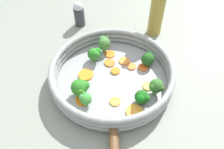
# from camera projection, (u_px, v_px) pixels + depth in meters

# --- Properties ---
(ground_plane) EXTENTS (4.00, 4.00, 0.00)m
(ground_plane) POSITION_uv_depth(u_px,v_px,m) (112.00, 80.00, 0.68)
(ground_plane) COLOR gray
(skillet) EXTENTS (0.35, 0.35, 0.01)m
(skillet) POSITION_uv_depth(u_px,v_px,m) (112.00, 79.00, 0.67)
(skillet) COLOR #939699
(skillet) RESTS_ON ground_plane
(skillet_rim_wall) EXTENTS (0.37, 0.37, 0.05)m
(skillet_rim_wall) POSITION_uv_depth(u_px,v_px,m) (112.00, 72.00, 0.65)
(skillet_rim_wall) COLOR gray
(skillet_rim_wall) RESTS_ON skillet
(skillet_rivet_left) EXTENTS (0.01, 0.01, 0.01)m
(skillet_rivet_left) POSITION_uv_depth(u_px,v_px,m) (94.00, 125.00, 0.56)
(skillet_rivet_left) COLOR #97929C
(skillet_rivet_left) RESTS_ON skillet
(skillet_rivet_right) EXTENTS (0.01, 0.01, 0.01)m
(skillet_rivet_right) POSITION_uv_depth(u_px,v_px,m) (133.00, 124.00, 0.56)
(skillet_rivet_right) COLOR #979899
(skillet_rivet_right) RESTS_ON skillet
(carrot_slice_0) EXTENTS (0.05, 0.05, 0.00)m
(carrot_slice_0) POSITION_uv_depth(u_px,v_px,m) (110.00, 54.00, 0.74)
(carrot_slice_0) COLOR orange
(carrot_slice_0) RESTS_ON skillet
(carrot_slice_1) EXTENTS (0.06, 0.06, 0.01)m
(carrot_slice_1) POSITION_uv_depth(u_px,v_px,m) (86.00, 75.00, 0.67)
(carrot_slice_1) COLOR orange
(carrot_slice_1) RESTS_ON skillet
(carrot_slice_2) EXTENTS (0.05, 0.05, 0.00)m
(carrot_slice_2) POSITION_uv_depth(u_px,v_px,m) (148.00, 86.00, 0.64)
(carrot_slice_2) COLOR #F8993E
(carrot_slice_2) RESTS_ON skillet
(carrot_slice_3) EXTENTS (0.03, 0.03, 0.00)m
(carrot_slice_3) POSITION_uv_depth(u_px,v_px,m) (115.00, 101.00, 0.61)
(carrot_slice_3) COLOR orange
(carrot_slice_3) RESTS_ON skillet
(carrot_slice_4) EXTENTS (0.04, 0.04, 0.00)m
(carrot_slice_4) POSITION_uv_depth(u_px,v_px,m) (110.00, 63.00, 0.71)
(carrot_slice_4) COLOR orange
(carrot_slice_4) RESTS_ON skillet
(carrot_slice_5) EXTENTS (0.03, 0.03, 0.01)m
(carrot_slice_5) POSITION_uv_depth(u_px,v_px,m) (115.00, 71.00, 0.68)
(carrot_slice_5) COLOR orange
(carrot_slice_5) RESTS_ON skillet
(carrot_slice_6) EXTENTS (0.05, 0.05, 0.01)m
(carrot_slice_6) POSITION_uv_depth(u_px,v_px,m) (136.00, 111.00, 0.58)
(carrot_slice_6) COLOR #F09B36
(carrot_slice_6) RESTS_ON skillet
(carrot_slice_7) EXTENTS (0.03, 0.03, 0.00)m
(carrot_slice_7) POSITION_uv_depth(u_px,v_px,m) (132.00, 67.00, 0.70)
(carrot_slice_7) COLOR orange
(carrot_slice_7) RESTS_ON skillet
(carrot_slice_8) EXTENTS (0.06, 0.06, 0.01)m
(carrot_slice_8) POSITION_uv_depth(u_px,v_px,m) (83.00, 100.00, 0.61)
(carrot_slice_8) COLOR orange
(carrot_slice_8) RESTS_ON skillet
(carrot_slice_9) EXTENTS (0.04, 0.04, 0.00)m
(carrot_slice_9) POSITION_uv_depth(u_px,v_px,m) (124.00, 61.00, 0.71)
(carrot_slice_9) COLOR orange
(carrot_slice_9) RESTS_ON skillet
(carrot_slice_10) EXTENTS (0.05, 0.05, 0.00)m
(carrot_slice_10) POSITION_uv_depth(u_px,v_px,m) (143.00, 67.00, 0.69)
(carrot_slice_10) COLOR orange
(carrot_slice_10) RESTS_ON skillet
(broccoli_floret_0) EXTENTS (0.04, 0.04, 0.05)m
(broccoli_floret_0) POSITION_uv_depth(u_px,v_px,m) (156.00, 86.00, 0.60)
(broccoli_floret_0) COLOR #7FB566
(broccoli_floret_0) RESTS_ON skillet
(broccoli_floret_1) EXTENTS (0.04, 0.04, 0.04)m
(broccoli_floret_1) POSITION_uv_depth(u_px,v_px,m) (142.00, 97.00, 0.59)
(broccoli_floret_1) COLOR #7CA661
(broccoli_floret_1) RESTS_ON skillet
(broccoli_floret_2) EXTENTS (0.05, 0.04, 0.05)m
(broccoli_floret_2) POSITION_uv_depth(u_px,v_px,m) (95.00, 54.00, 0.70)
(broccoli_floret_2) COLOR #75944C
(broccoli_floret_2) RESTS_ON skillet
(broccoli_floret_3) EXTENTS (0.03, 0.04, 0.04)m
(broccoli_floret_3) POSITION_uv_depth(u_px,v_px,m) (85.00, 98.00, 0.59)
(broccoli_floret_3) COLOR #6DA755
(broccoli_floret_3) RESTS_ON skillet
(broccoli_floret_4) EXTENTS (0.05, 0.05, 0.06)m
(broccoli_floret_4) POSITION_uv_depth(u_px,v_px,m) (80.00, 87.00, 0.60)
(broccoli_floret_4) COLOR #84B75C
(broccoli_floret_4) RESTS_ON skillet
(broccoli_floret_5) EXTENTS (0.04, 0.04, 0.04)m
(broccoli_floret_5) POSITION_uv_depth(u_px,v_px,m) (148.00, 59.00, 0.69)
(broccoli_floret_5) COLOR #78975F
(broccoli_floret_5) RESTS_ON skillet
(broccoli_floret_6) EXTENTS (0.04, 0.05, 0.05)m
(broccoli_floret_6) POSITION_uv_depth(u_px,v_px,m) (104.00, 43.00, 0.73)
(broccoli_floret_6) COLOR #83B463
(broccoli_floret_6) RESTS_ON skillet
(salt_shaker) EXTENTS (0.04, 0.04, 0.10)m
(salt_shaker) POSITION_uv_depth(u_px,v_px,m) (79.00, 14.00, 0.84)
(salt_shaker) COLOR #333338
(salt_shaker) RESTS_ON ground_plane
(oil_bottle) EXTENTS (0.05, 0.05, 0.25)m
(oil_bottle) POSITION_uv_depth(u_px,v_px,m) (157.00, 9.00, 0.76)
(oil_bottle) COLOR olive
(oil_bottle) RESTS_ON ground_plane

